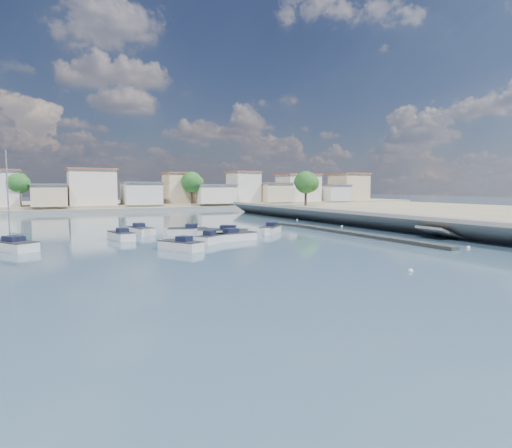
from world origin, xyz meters
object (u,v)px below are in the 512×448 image
at_px(motorboat_f, 186,232).
at_px(sailboat, 9,245).
at_px(motorboat_a, 179,246).
at_px(motorboat_b, 213,239).
at_px(motorboat_d, 270,230).
at_px(motorboat_h, 237,236).
at_px(motorboat_e, 120,236).
at_px(motorboat_c, 221,233).
at_px(motorboat_g, 141,231).

height_order(motorboat_f, sailboat, sailboat).
distance_m(motorboat_a, motorboat_b, 5.47).
xyz_separation_m(motorboat_a, motorboat_b, (4.42, 3.23, -0.00)).
height_order(motorboat_b, motorboat_d, same).
xyz_separation_m(motorboat_b, sailboat, (-17.95, 3.76, 0.04)).
xyz_separation_m(motorboat_b, motorboat_d, (9.25, 5.10, -0.00)).
distance_m(motorboat_b, sailboat, 18.34).
height_order(motorboat_b, motorboat_h, same).
distance_m(motorboat_a, motorboat_e, 10.83).
bearing_deg(motorboat_c, motorboat_f, 132.95).
height_order(motorboat_h, sailboat, sailboat).
xyz_separation_m(motorboat_f, motorboat_h, (3.37, -7.04, 0.00)).
bearing_deg(motorboat_e, motorboat_f, 7.66).
bearing_deg(motorboat_e, motorboat_c, -12.20).
relative_size(motorboat_a, motorboat_e, 0.94).
xyz_separation_m(motorboat_d, motorboat_h, (-6.20, -4.08, 0.00)).
bearing_deg(motorboat_h, motorboat_a, -150.35).
height_order(motorboat_c, motorboat_d, same).
distance_m(motorboat_c, motorboat_d, 6.52).
relative_size(motorboat_b, sailboat, 0.42).
bearing_deg(motorboat_g, motorboat_f, -33.95).
bearing_deg(motorboat_h, sailboat, 172.56).
xyz_separation_m(motorboat_b, motorboat_g, (-4.79, 11.07, 0.00)).
relative_size(motorboat_a, motorboat_c, 0.75).
bearing_deg(motorboat_e, motorboat_g, 53.09).
distance_m(motorboat_c, motorboat_g, 9.82).
relative_size(motorboat_e, sailboat, 0.52).
distance_m(motorboat_c, motorboat_f, 4.49).
bearing_deg(motorboat_d, motorboat_g, 156.96).
height_order(motorboat_a, motorboat_g, same).
relative_size(motorboat_d, motorboat_g, 0.81).
bearing_deg(motorboat_a, motorboat_b, 36.19).
height_order(motorboat_d, motorboat_g, same).
bearing_deg(motorboat_a, motorboat_c, 48.18).
distance_m(motorboat_e, motorboat_f, 7.56).
distance_m(motorboat_a, motorboat_h, 8.59).
bearing_deg(motorboat_c, motorboat_d, 2.88).
bearing_deg(motorboat_a, motorboat_e, 108.25).
height_order(motorboat_a, sailboat, sailboat).
relative_size(motorboat_b, motorboat_e, 0.80).
xyz_separation_m(motorboat_e, sailboat, (-10.14, -3.29, 0.04)).
distance_m(motorboat_d, motorboat_h, 7.42).
height_order(motorboat_a, motorboat_h, same).
distance_m(motorboat_b, motorboat_f, 8.06).
distance_m(motorboat_b, motorboat_e, 10.52).
bearing_deg(motorboat_d, motorboat_c, -177.12).
distance_m(motorboat_g, sailboat, 15.05).
height_order(motorboat_d, motorboat_e, same).
relative_size(motorboat_c, motorboat_e, 1.25).
bearing_deg(sailboat, motorboat_c, 2.79).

